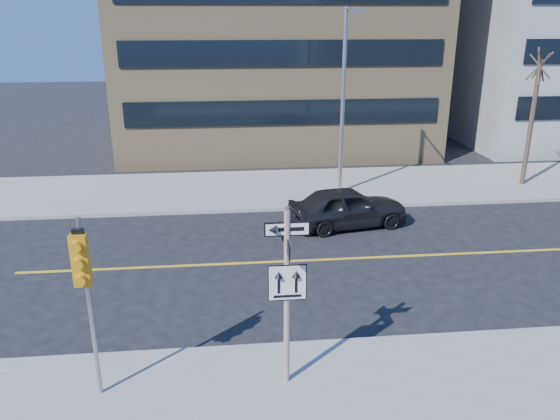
{
  "coord_description": "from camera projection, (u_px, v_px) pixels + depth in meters",
  "views": [
    {
      "loc": [
        -1.18,
        -12.54,
        7.74
      ],
      "look_at": [
        0.53,
        4.0,
        1.84
      ],
      "focal_mm": 35.0,
      "sensor_mm": 36.0,
      "label": 1
    }
  ],
  "objects": [
    {
      "name": "streetlight_a",
      "position": [
        344.0,
        91.0,
        23.34
      ],
      "size": [
        0.55,
        2.25,
        8.0
      ],
      "color": "gray",
      "rests_on": "far_sidewalk"
    },
    {
      "name": "street_tree_west",
      "position": [
        540.0,
        69.0,
        24.46
      ],
      "size": [
        1.8,
        1.8,
        6.35
      ],
      "color": "#33281E",
      "rests_on": "far_sidewalk"
    },
    {
      "name": "traffic_signal",
      "position": [
        83.0,
        274.0,
        10.56
      ],
      "size": [
        0.32,
        0.45,
        4.0
      ],
      "color": "gray",
      "rests_on": "near_sidewalk"
    },
    {
      "name": "parked_car_a",
      "position": [
        348.0,
        207.0,
        21.1
      ],
      "size": [
        2.66,
        4.88,
        1.57
      ],
      "primitive_type": "imported",
      "rotation": [
        0.0,
        0.0,
        1.75
      ],
      "color": "black",
      "rests_on": "ground"
    },
    {
      "name": "ground",
      "position": [
        276.0,
        326.0,
        14.46
      ],
      "size": [
        120.0,
        120.0,
        0.0
      ],
      "primitive_type": "plane",
      "color": "black",
      "rests_on": "ground"
    },
    {
      "name": "sign_pole",
      "position": [
        287.0,
        288.0,
        11.29
      ],
      "size": [
        0.92,
        0.92,
        4.06
      ],
      "color": "silver",
      "rests_on": "near_sidewalk"
    }
  ]
}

